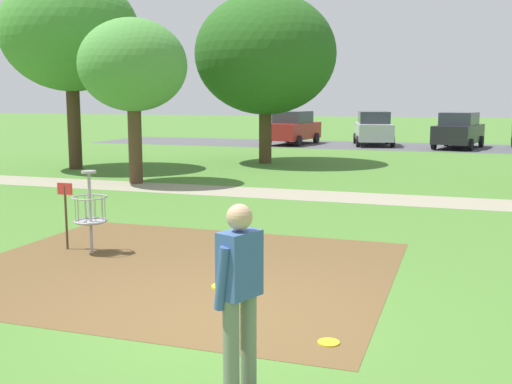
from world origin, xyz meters
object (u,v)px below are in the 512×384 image
Objects in this scene: tree_mid_left at (133,66)px; parked_car_center_right at (459,130)px; player_foreground_watching at (239,291)px; frisbee_near_basket at (329,343)px; tree_mid_center at (70,33)px; disc_golf_basket at (87,209)px; tree_mid_right at (265,54)px; parked_car_leftmost at (293,128)px; parked_car_center_left at (373,128)px.

parked_car_center_right is (9.15, 16.94, -2.59)m from tree_mid_left.
frisbee_near_basket is (0.47, 1.44, -0.96)m from player_foreground_watching.
tree_mid_center is (-4.02, 2.71, 1.34)m from tree_mid_left.
tree_mid_center is at bearing 125.55° from disc_golf_basket.
tree_mid_right is (5.97, 4.12, -0.60)m from tree_mid_center.
parked_car_leftmost is 8.81m from parked_car_center_right.
disc_golf_basket is 0.20× the size of tree_mid_center.
player_foreground_watching reaches higher than frisbee_near_basket.
tree_mid_right reaches higher than disc_golf_basket.
tree_mid_right is at bearing 107.05° from player_foreground_watching.
tree_mid_left reaches higher than player_foreground_watching.
frisbee_near_basket is at bearing -51.90° from tree_mid_left.
player_foreground_watching is at bearing -92.94° from parked_car_center_right.
tree_mid_center is at bearing -132.78° from parked_car_center_right.
tree_mid_right reaches higher than tree_mid_left.
player_foreground_watching is at bearing -51.20° from tree_mid_center.
parked_car_leftmost is 4.42m from parked_car_center_left.
parked_car_center_left reaches higher than player_foreground_watching.
parked_car_leftmost is at bearing 72.99° from tree_mid_center.
tree_mid_right is at bearing 34.64° from tree_mid_center.
tree_mid_right is 10.78m from parked_car_leftmost.
disc_golf_basket is at bearing 151.18° from frisbee_near_basket.
tree_mid_center reaches higher than frisbee_near_basket.
tree_mid_left reaches higher than parked_car_leftmost.
player_foreground_watching is 0.25× the size of tree_mid_center.
disc_golf_basket is 0.31× the size of parked_car_center_right.
tree_mid_left is at bearing -91.16° from parked_car_leftmost.
tree_mid_center is at bearing 132.88° from frisbee_near_basket.
tree_mid_center is 17.74m from parked_car_center_left.
parked_car_center_right is (8.81, -0.02, 0.00)m from parked_car_leftmost.
tree_mid_right is at bearing 74.06° from tree_mid_left.
disc_golf_basket is at bearing -65.78° from tree_mid_left.
frisbee_near_basket is 27.37m from parked_car_center_right.
parked_car_center_left reaches higher than frisbee_near_basket.
parked_car_center_right is at bearing -8.88° from parked_car_center_left.
tree_mid_right reaches higher than parked_car_center_right.
parked_car_leftmost is (-7.33, 28.80, -0.05)m from player_foreground_watching.
tree_mid_left is at bearing 114.22° from disc_golf_basket.
frisbee_near_basket is at bearing -70.20° from tree_mid_right.
tree_mid_left is at bearing -105.94° from tree_mid_right.
parked_car_leftmost and parked_car_center_right have the same top height.
tree_mid_right reaches higher than parked_car_center_left.
player_foreground_watching is 0.38× the size of parked_car_center_right.
parked_car_center_right is at bearing 61.62° from tree_mid_left.
disc_golf_basket is 25.52m from parked_car_center_left.
disc_golf_basket is 25.02m from parked_car_leftmost.
player_foreground_watching is 19.80m from tree_mid_right.
disc_golf_basket is at bearing -82.68° from parked_car_leftmost.
player_foreground_watching is 19.06m from tree_mid_center.
disc_golf_basket is 5.96× the size of frisbee_near_basket.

